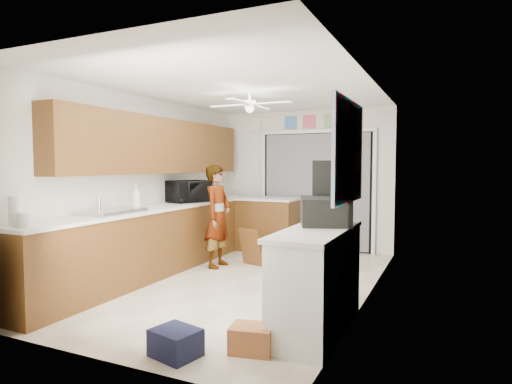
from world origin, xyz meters
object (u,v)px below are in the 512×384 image
(microwave, at_px, (189,191))
(soap_bottle, at_px, (136,196))
(navy_crate, at_px, (176,343))
(dog, at_px, (324,245))
(suitcase, at_px, (325,211))
(cardboard_box, at_px, (252,339))
(man, at_px, (218,216))
(paper_towel_roll, at_px, (16,211))

(microwave, xyz_separation_m, soap_bottle, (-0.12, -1.10, -0.01))
(microwave, relative_size, navy_crate, 1.72)
(dog, bearing_deg, suitcase, -82.11)
(microwave, relative_size, soap_bottle, 1.90)
(soap_bottle, height_order, navy_crate, soap_bottle)
(soap_bottle, distance_m, suitcase, 2.76)
(suitcase, height_order, cardboard_box, suitcase)
(suitcase, bearing_deg, cardboard_box, -127.61)
(soap_bottle, relative_size, man, 0.21)
(suitcase, relative_size, navy_crate, 1.72)
(man, bearing_deg, soap_bottle, 142.44)
(microwave, xyz_separation_m, dog, (1.91, 0.99, -0.86))
(suitcase, xyz_separation_m, cardboard_box, (-0.32, -1.02, -0.96))
(paper_towel_roll, height_order, dog, paper_towel_roll)
(microwave, xyz_separation_m, paper_towel_roll, (-0.13, -2.84, -0.03))
(paper_towel_roll, distance_m, suitcase, 3.03)
(soap_bottle, xyz_separation_m, man, (0.70, 0.98, -0.34))
(navy_crate, xyz_separation_m, dog, (0.15, 3.87, 0.14))
(soap_bottle, bearing_deg, suitcase, -9.18)
(paper_towel_roll, bearing_deg, soap_bottle, 89.67)
(navy_crate, bearing_deg, soap_bottle, 136.49)
(cardboard_box, relative_size, navy_crate, 0.96)
(paper_towel_roll, relative_size, cardboard_box, 0.82)
(microwave, xyz_separation_m, suitcase, (2.60, -1.53, -0.04))
(soap_bottle, distance_m, cardboard_box, 2.98)
(microwave, relative_size, man, 0.41)
(dog, bearing_deg, paper_towel_roll, -125.50)
(suitcase, distance_m, dog, 2.74)
(suitcase, xyz_separation_m, navy_crate, (-0.84, -1.34, -0.96))
(soap_bottle, bearing_deg, paper_towel_roll, -90.33)
(microwave, distance_m, soap_bottle, 1.10)
(man, bearing_deg, suitcase, -127.05)
(cardboard_box, bearing_deg, man, 124.87)
(microwave, height_order, suitcase, microwave)
(cardboard_box, xyz_separation_m, navy_crate, (-0.52, -0.32, 0.00))
(cardboard_box, bearing_deg, dog, 96.02)
(navy_crate, bearing_deg, cardboard_box, 31.79)
(suitcase, height_order, man, man)
(man, bearing_deg, dog, -52.22)
(soap_bottle, relative_size, navy_crate, 0.91)
(microwave, height_order, navy_crate, microwave)
(microwave, bearing_deg, suitcase, -97.92)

